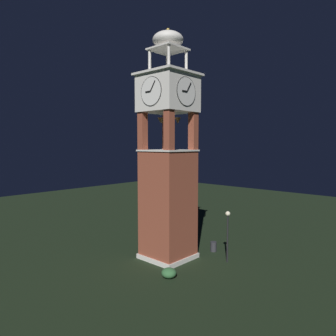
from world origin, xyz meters
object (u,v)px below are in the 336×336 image
park_bench (179,230)px  lamp_post (228,227)px  trash_bin (213,247)px  clock_tower (168,167)px

park_bench → lamp_post: bearing=157.9°
trash_bin → park_bench: bearing=-18.0°
park_bench → lamp_post: (-7.35, 2.99, 2.20)m
clock_tower → park_bench: bearing=-57.0°
park_bench → trash_bin: 5.47m
park_bench → lamp_post: 8.23m
park_bench → trash_bin: bearing=162.0°
clock_tower → lamp_post: 6.34m
clock_tower → park_bench: size_ratio=10.49×
lamp_post → trash_bin: lamp_post is taller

